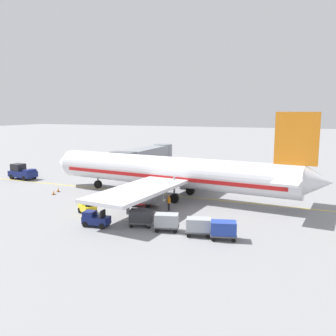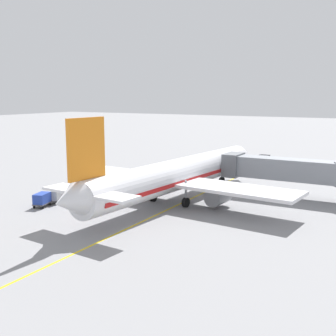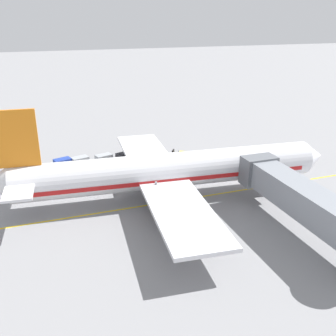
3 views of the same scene
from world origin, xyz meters
name	(u,v)px [view 1 (image 1 of 3)]	position (x,y,z in m)	size (l,w,h in m)	color
ground_plane	(157,194)	(0.00, 0.00, 0.00)	(400.00, 400.00, 0.00)	gray
gate_lead_in_line	(157,194)	(0.00, 0.00, 0.00)	(0.24, 80.00, 0.01)	gold
parked_airliner	(170,172)	(-0.89, -2.25, 3.19)	(30.35, 37.35, 10.63)	silver
jet_bridge	(146,156)	(10.16, 6.60, 3.46)	(16.88, 3.50, 4.98)	gray
pushback_tractor	(22,172)	(1.22, 24.20, 1.10)	(2.56, 4.57, 2.40)	navy
baggage_tug_lead	(87,207)	(-11.11, 3.02, 0.71)	(2.39, 2.74, 1.62)	gold
baggage_tug_trailing	(95,219)	(-14.27, -0.20, 0.71)	(1.49, 2.60, 1.62)	navy
baggage_tug_spare	(141,200)	(-6.18, -0.84, 0.71)	(1.72, 2.69, 1.62)	#B21E1E
baggage_cart_front	(141,217)	(-12.60, -4.14, 0.95)	(1.86, 2.98, 1.58)	#4C4C51
baggage_cart_second_in_train	(167,221)	(-12.87, -6.85, 0.95)	(1.86, 2.98, 1.58)	#4C4C51
baggage_cart_third_in_train	(199,225)	(-12.99, -9.91, 0.95)	(1.86, 2.98, 1.58)	#4C4C51
baggage_cart_tail_end	(223,229)	(-13.04, -12.11, 0.95)	(1.86, 2.98, 1.58)	#4C4C51
ground_crew_wing_walker	(128,206)	(-9.64, -1.07, 0.95)	(0.25, 0.73, 1.69)	#232328
ground_crew_loader	(169,202)	(-6.54, -4.43, 0.95)	(0.59, 0.56, 1.69)	#232328
safety_cone_nose_left	(84,198)	(-6.63, 6.64, 0.29)	(0.36, 0.36, 0.59)	black
safety_cone_nose_right	(54,192)	(-5.50, 12.23, 0.29)	(0.36, 0.36, 0.59)	black
safety_cone_wing_tip	(58,190)	(-3.92, 12.81, 0.29)	(0.36, 0.36, 0.59)	black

